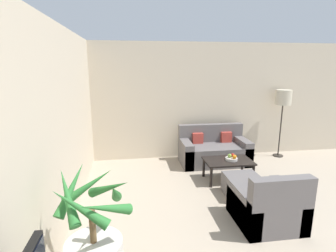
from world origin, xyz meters
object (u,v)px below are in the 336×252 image
at_px(armchair, 267,206).
at_px(orange_fruit, 235,157).
at_px(ottoman, 243,186).
at_px(sofa_loveseat, 214,151).
at_px(coffee_table, 228,163).
at_px(floor_lamp, 283,100).
at_px(apple_green, 230,156).
at_px(fruit_bowl, 231,159).
at_px(apple_red, 233,155).

bearing_deg(armchair, orange_fruit, 86.76).
distance_m(orange_fruit, ottoman, 0.65).
xyz_separation_m(sofa_loveseat, orange_fruit, (0.07, -1.02, 0.21)).
bearing_deg(ottoman, orange_fruit, 83.23).
height_order(coffee_table, ottoman, coffee_table).
height_order(orange_fruit, ottoman, orange_fruit).
distance_m(floor_lamp, apple_green, 2.26).
bearing_deg(ottoman, fruit_bowl, 86.96).
bearing_deg(orange_fruit, coffee_table, 146.22).
distance_m(coffee_table, apple_green, 0.14).
bearing_deg(fruit_bowl, ottoman, -93.04).
height_order(coffee_table, fruit_bowl, fruit_bowl).
bearing_deg(apple_green, ottoman, -89.87).
bearing_deg(ottoman, coffee_table, 92.72).
bearing_deg(ottoman, apple_red, 83.70).
bearing_deg(apple_red, sofa_loveseat, 94.57).
bearing_deg(sofa_loveseat, apple_green, -90.06).
relative_size(coffee_table, fruit_bowl, 3.97).
xyz_separation_m(sofa_loveseat, armchair, (-0.01, -2.41, -0.02)).
bearing_deg(apple_red, apple_green, -157.50).
distance_m(orange_fruit, armchair, 1.41).
height_order(sofa_loveseat, fruit_bowl, sofa_loveseat).
distance_m(coffee_table, apple_red, 0.18).
bearing_deg(apple_green, orange_fruit, -46.67).
xyz_separation_m(sofa_loveseat, ottoman, (0.00, -1.58, -0.11)).
relative_size(coffee_table, apple_green, 12.16).
height_order(floor_lamp, orange_fruit, floor_lamp).
bearing_deg(sofa_loveseat, orange_fruit, -86.26).
height_order(fruit_bowl, armchair, armchair).
bearing_deg(sofa_loveseat, coffee_table, -91.73).
distance_m(sofa_loveseat, apple_red, 0.94).
relative_size(apple_red, ottoman, 0.12).
distance_m(sofa_loveseat, fruit_bowl, 0.97).
bearing_deg(fruit_bowl, orange_fruit, -61.10).
bearing_deg(orange_fruit, armchair, -93.24).
bearing_deg(floor_lamp, fruit_bowl, -145.25).
relative_size(orange_fruit, ottoman, 0.13).
height_order(coffee_table, apple_red, apple_red).
bearing_deg(apple_green, floor_lamp, 33.95).
xyz_separation_m(coffee_table, apple_green, (0.03, 0.01, 0.14)).
bearing_deg(apple_green, sofa_loveseat, 89.94).
relative_size(fruit_bowl, apple_green, 3.06).
bearing_deg(apple_red, ottoman, -96.30).
relative_size(sofa_loveseat, apple_red, 22.06).
bearing_deg(orange_fruit, apple_red, 86.26).
height_order(sofa_loveseat, orange_fruit, sofa_loveseat).
height_order(coffee_table, armchair, armchair).
bearing_deg(apple_red, fruit_bowl, -133.57).
bearing_deg(fruit_bowl, floor_lamp, 34.75).
xyz_separation_m(sofa_loveseat, floor_lamp, (1.72, 0.21, 1.10)).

